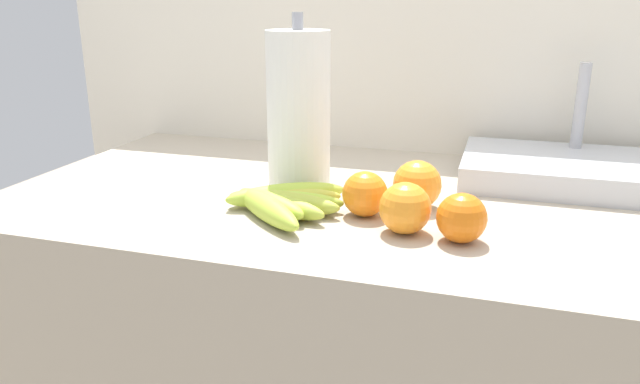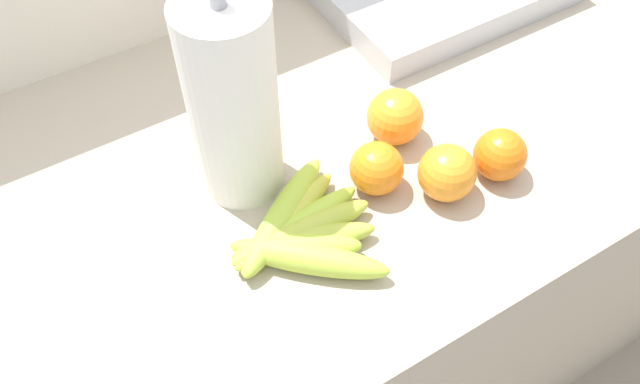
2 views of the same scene
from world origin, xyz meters
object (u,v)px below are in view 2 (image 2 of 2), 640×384
object	(u,v)px
orange_back_right	(444,174)
orange_center	(377,168)
paper_towel_roll	(233,104)
banana_bunch	(298,235)
orange_far_right	(500,155)
orange_back_left	(394,117)

from	to	relation	value
orange_back_right	orange_center	distance (m)	0.09
orange_center	paper_towel_roll	size ratio (longest dim) A/B	0.23
orange_back_right	paper_towel_roll	bearing A→B (deg)	143.49
banana_bunch	orange_back_right	size ratio (longest dim) A/B	2.94
banana_bunch	orange_center	world-z (taller)	orange_center
orange_far_right	paper_towel_roll	distance (m)	0.38
banana_bunch	orange_far_right	size ratio (longest dim) A/B	3.16
orange_far_right	orange_center	distance (m)	0.18
banana_bunch	orange_center	size ratio (longest dim) A/B	3.13
orange_back_right	orange_far_right	world-z (taller)	orange_back_right
orange_back_left	orange_back_right	xyz separation A→B (m)	(-0.00, -0.12, -0.00)
orange_center	paper_towel_roll	bearing A→B (deg)	144.48
orange_back_left	orange_back_right	distance (m)	0.12
orange_back_left	orange_back_right	world-z (taller)	orange_back_left
paper_towel_roll	banana_bunch	bearing A→B (deg)	-85.54
orange_back_left	orange_center	distance (m)	0.10
orange_far_right	orange_center	bearing A→B (deg)	157.24
orange_far_right	orange_center	world-z (taller)	same
paper_towel_roll	orange_back_left	bearing A→B (deg)	-10.96
orange_back_left	orange_center	size ratio (longest dim) A/B	1.11
orange_back_left	orange_far_right	xyz separation A→B (m)	(0.09, -0.13, -0.00)
banana_bunch	orange_far_right	world-z (taller)	orange_far_right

